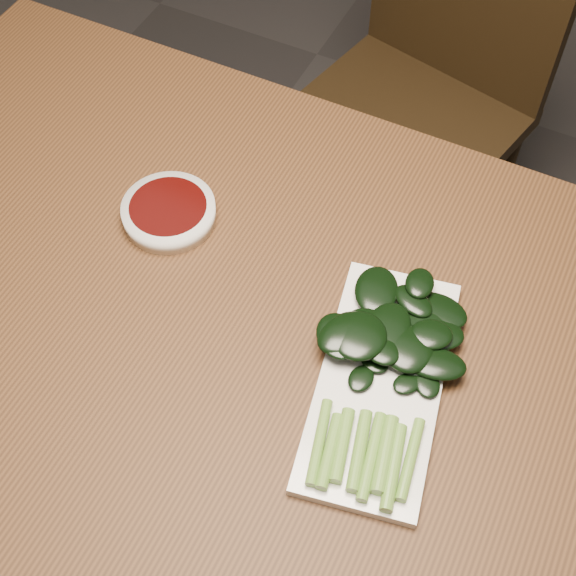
# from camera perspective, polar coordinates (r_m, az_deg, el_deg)

# --- Properties ---
(ground) EXTENTS (6.00, 6.00, 0.00)m
(ground) POSITION_cam_1_polar(r_m,az_deg,el_deg) (1.68, -0.24, -16.61)
(ground) COLOR #2B2929
(ground) RESTS_ON ground
(table) EXTENTS (1.40, 0.80, 0.75)m
(table) POSITION_cam_1_polar(r_m,az_deg,el_deg) (1.05, -0.37, -5.16)
(table) COLOR #472A14
(table) RESTS_ON ground
(chair_far) EXTENTS (0.51, 0.51, 0.89)m
(chair_far) POSITION_cam_1_polar(r_m,az_deg,el_deg) (1.70, 9.57, 13.92)
(chair_far) COLOR black
(chair_far) RESTS_ON ground
(sauce_bowl) EXTENTS (0.13, 0.13, 0.03)m
(sauce_bowl) POSITION_cam_1_polar(r_m,az_deg,el_deg) (1.10, -8.47, 5.37)
(sauce_bowl) COLOR white
(sauce_bowl) RESTS_ON table
(serving_plate) EXTENTS (0.20, 0.34, 0.01)m
(serving_plate) POSITION_cam_1_polar(r_m,az_deg,el_deg) (0.95, 6.57, -6.70)
(serving_plate) COLOR white
(serving_plate) RESTS_ON table
(gai_lan) EXTENTS (0.20, 0.32, 0.03)m
(gai_lan) POSITION_cam_1_polar(r_m,az_deg,el_deg) (0.95, 6.98, -4.59)
(gai_lan) COLOR olive
(gai_lan) RESTS_ON serving_plate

